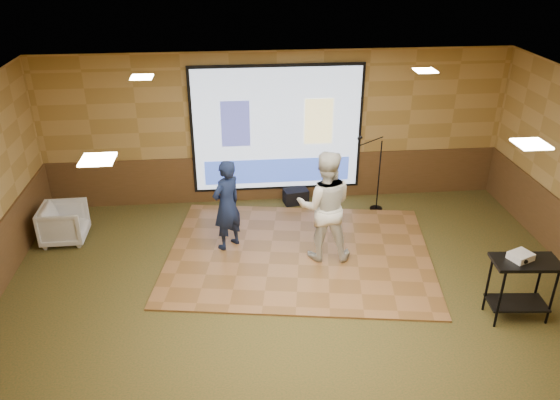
{
  "coord_description": "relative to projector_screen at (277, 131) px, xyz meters",
  "views": [
    {
      "loc": [
        -0.91,
        -6.55,
        4.97
      ],
      "look_at": [
        -0.2,
        0.79,
        1.3
      ],
      "focal_mm": 35.0,
      "sensor_mm": 36.0,
      "label": 1
    }
  ],
  "objects": [
    {
      "name": "ground",
      "position": [
        0.0,
        -3.44,
        -1.47
      ],
      "size": [
        9.0,
        9.0,
        0.0
      ],
      "primitive_type": "plane",
      "color": "#2D3A1A",
      "rests_on": "ground"
    },
    {
      "name": "room_shell",
      "position": [
        0.0,
        -3.44,
        0.62
      ],
      "size": [
        9.04,
        7.04,
        3.02
      ],
      "color": "#AD8848",
      "rests_on": "ground"
    },
    {
      "name": "wainscot_back",
      "position": [
        0.0,
        0.04,
        -1.0
      ],
      "size": [
        9.0,
        0.04,
        0.95
      ],
      "primitive_type": "cube",
      "color": "#4E351A",
      "rests_on": "ground"
    },
    {
      "name": "projector_screen",
      "position": [
        0.0,
        0.0,
        0.0
      ],
      "size": [
        3.32,
        0.06,
        2.52
      ],
      "color": "black",
      "rests_on": "room_shell"
    },
    {
      "name": "downlight_nw",
      "position": [
        -2.2,
        -1.64,
        1.5
      ],
      "size": [
        0.32,
        0.32,
        0.02
      ],
      "primitive_type": "cube",
      "color": "#FFEBBF",
      "rests_on": "room_shell"
    },
    {
      "name": "downlight_ne",
      "position": [
        2.2,
        -1.64,
        1.5
      ],
      "size": [
        0.32,
        0.32,
        0.02
      ],
      "primitive_type": "cube",
      "color": "#FFEBBF",
      "rests_on": "room_shell"
    },
    {
      "name": "downlight_sw",
      "position": [
        -2.2,
        -4.94,
        1.5
      ],
      "size": [
        0.32,
        0.32,
        0.02
      ],
      "primitive_type": "cube",
      "color": "#FFEBBF",
      "rests_on": "room_shell"
    },
    {
      "name": "downlight_se",
      "position": [
        2.2,
        -4.94,
        1.5
      ],
      "size": [
        0.32,
        0.32,
        0.02
      ],
      "primitive_type": "cube",
      "color": "#FFEBBF",
      "rests_on": "room_shell"
    },
    {
      "name": "dance_floor",
      "position": [
        0.17,
        -2.15,
        -1.46
      ],
      "size": [
        4.87,
        4.0,
        0.03
      ],
      "primitive_type": "cube",
      "rotation": [
        0.0,
        0.0,
        -0.16
      ],
      "color": "brown",
      "rests_on": "ground"
    },
    {
      "name": "player_left",
      "position": [
        -1.02,
        -1.8,
        -0.65
      ],
      "size": [
        0.69,
        0.67,
        1.6
      ],
      "primitive_type": "imported",
      "rotation": [
        0.0,
        0.0,
        3.88
      ],
      "color": "#141E3F",
      "rests_on": "dance_floor"
    },
    {
      "name": "player_right",
      "position": [
        0.56,
        -2.27,
        -0.5
      ],
      "size": [
        0.99,
        0.81,
        1.88
      ],
      "primitive_type": "imported",
      "rotation": [
        0.0,
        0.0,
        3.03
      ],
      "color": "silver",
      "rests_on": "dance_floor"
    },
    {
      "name": "av_table",
      "position": [
        3.02,
        -4.09,
        -0.82
      ],
      "size": [
        0.89,
        0.47,
        0.94
      ],
      "rotation": [
        0.0,
        0.0,
        -0.09
      ],
      "color": "black",
      "rests_on": "ground"
    },
    {
      "name": "projector",
      "position": [
        2.95,
        -4.04,
        -0.48
      ],
      "size": [
        0.36,
        0.34,
        0.1
      ],
      "primitive_type": "cube",
      "rotation": [
        0.0,
        0.0,
        0.4
      ],
      "color": "white",
      "rests_on": "av_table"
    },
    {
      "name": "mic_stand",
      "position": [
        1.85,
        -0.61,
        -0.98
      ],
      "size": [
        0.6,
        0.25,
        1.54
      ],
      "rotation": [
        0.0,
        0.0,
        0.24
      ],
      "color": "black",
      "rests_on": "ground"
    },
    {
      "name": "banquet_chair",
      "position": [
        -3.88,
        -1.28,
        -1.13
      ],
      "size": [
        0.76,
        0.74,
        0.68
      ],
      "primitive_type": "imported",
      "rotation": [
        0.0,
        0.0,
        1.58
      ],
      "color": "gray",
      "rests_on": "ground"
    },
    {
      "name": "duffel_bag",
      "position": [
        0.35,
        -0.2,
        -1.33
      ],
      "size": [
        0.52,
        0.39,
        0.29
      ],
      "primitive_type": "cube",
      "rotation": [
        0.0,
        0.0,
        0.17
      ],
      "color": "black",
      "rests_on": "ground"
    }
  ]
}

